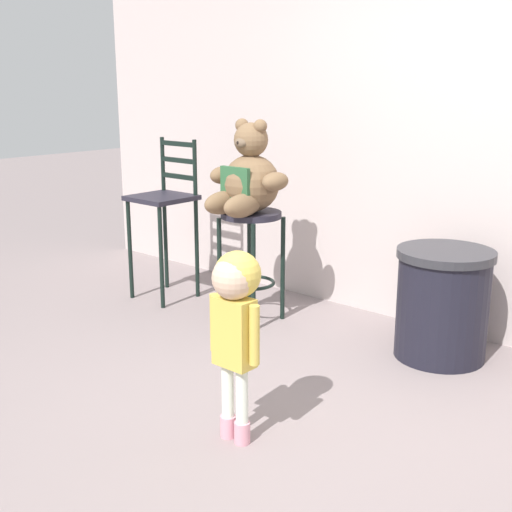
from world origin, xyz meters
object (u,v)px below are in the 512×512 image
(bar_stool_with_teddy, at_px, (251,243))
(child_walking, at_px, (235,306))
(teddy_bear, at_px, (248,179))
(bar_chair_empty, at_px, (165,207))
(trash_bin, at_px, (442,304))

(bar_stool_with_teddy, relative_size, child_walking, 0.85)
(bar_stool_with_teddy, bearing_deg, teddy_bear, -90.00)
(bar_stool_with_teddy, height_order, child_walking, child_walking)
(bar_stool_with_teddy, height_order, teddy_bear, teddy_bear)
(teddy_bear, bearing_deg, child_walking, -50.32)
(bar_stool_with_teddy, bearing_deg, bar_chair_empty, -177.60)
(bar_stool_with_teddy, bearing_deg, child_walking, -51.03)
(bar_stool_with_teddy, xyz_separation_m, bar_chair_empty, (-0.84, -0.04, 0.15))
(trash_bin, bearing_deg, child_walking, -100.13)
(child_walking, bearing_deg, bar_chair_empty, 53.65)
(bar_stool_with_teddy, distance_m, teddy_bear, 0.44)
(teddy_bear, relative_size, bar_chair_empty, 0.51)
(bar_chair_empty, bearing_deg, trash_bin, 8.04)
(trash_bin, xyz_separation_m, bar_chair_empty, (-2.14, -0.30, 0.37))
(teddy_bear, relative_size, trash_bin, 0.92)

